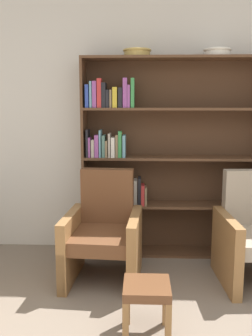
{
  "coord_description": "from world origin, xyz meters",
  "views": [
    {
      "loc": [
        -0.34,
        -1.1,
        1.53
      ],
      "look_at": [
        -0.48,
        2.31,
        0.95
      ],
      "focal_mm": 40.0,
      "sensor_mm": 36.0,
      "label": 1
    }
  ],
  "objects": [
    {
      "name": "bowl_slate",
      "position": [
        0.38,
        2.63,
        2.02
      ],
      "size": [
        0.26,
        0.26,
        0.07
      ],
      "color": "silver",
      "rests_on": "bookshelf"
    },
    {
      "name": "footstool",
      "position": [
        -0.3,
        1.19,
        0.29
      ],
      "size": [
        0.31,
        0.31,
        0.37
      ],
      "color": "olive",
      "rests_on": "ground"
    },
    {
      "name": "bookshelf",
      "position": [
        -0.18,
        2.65,
        0.97
      ],
      "size": [
        1.85,
        0.3,
        1.98
      ],
      "color": "brown",
      "rests_on": "ground"
    },
    {
      "name": "wall_back",
      "position": [
        0.0,
        2.82,
        1.38
      ],
      "size": [
        12.0,
        0.06,
        2.75
      ],
      "color": "silver",
      "rests_on": "ground"
    },
    {
      "name": "bowl_copper",
      "position": [
        -0.39,
        2.63,
        2.02
      ],
      "size": [
        0.27,
        0.27,
        0.07
      ],
      "color": "tan",
      "rests_on": "bookshelf"
    },
    {
      "name": "armchair_leather",
      "position": [
        -0.67,
        2.05,
        0.4
      ],
      "size": [
        0.68,
        0.72,
        0.95
      ],
      "rotation": [
        0.0,
        0.0,
        3.07
      ],
      "color": "olive",
      "rests_on": "ground"
    }
  ]
}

